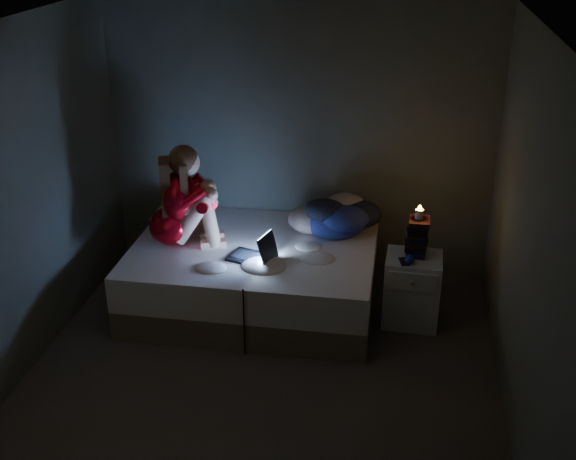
% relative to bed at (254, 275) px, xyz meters
% --- Properties ---
extents(floor, '(3.60, 3.80, 0.02)m').
position_rel_bed_xyz_m(floor, '(0.27, -1.10, -0.30)').
color(floor, black).
rests_on(floor, ground).
extents(ceiling, '(3.60, 3.80, 0.02)m').
position_rel_bed_xyz_m(ceiling, '(0.27, -1.10, 2.32)').
color(ceiling, silver).
rests_on(ceiling, ground).
extents(wall_back, '(3.60, 0.02, 2.60)m').
position_rel_bed_xyz_m(wall_back, '(0.27, 0.81, 1.01)').
color(wall_back, '#434A3B').
rests_on(wall_back, ground).
extents(wall_front, '(3.60, 0.02, 2.60)m').
position_rel_bed_xyz_m(wall_front, '(0.27, -3.01, 1.01)').
color(wall_front, '#434A3B').
rests_on(wall_front, ground).
extents(wall_left, '(0.02, 3.80, 2.60)m').
position_rel_bed_xyz_m(wall_left, '(-1.54, -1.10, 1.01)').
color(wall_left, '#434A3B').
rests_on(wall_left, ground).
extents(wall_right, '(0.02, 3.80, 2.60)m').
position_rel_bed_xyz_m(wall_right, '(2.08, -1.10, 1.01)').
color(wall_right, '#434A3B').
rests_on(wall_right, ground).
extents(bed, '(2.11, 1.58, 0.58)m').
position_rel_bed_xyz_m(bed, '(0.00, 0.00, 0.00)').
color(bed, silver).
rests_on(bed, ground).
extents(pillow, '(0.50, 0.35, 0.14)m').
position_rel_bed_xyz_m(pillow, '(-0.73, 0.27, 0.36)').
color(pillow, silver).
rests_on(pillow, bed).
extents(woman, '(0.66, 0.54, 0.92)m').
position_rel_bed_xyz_m(woman, '(-0.70, -0.12, 0.75)').
color(woman, '#910008').
rests_on(woman, bed).
extents(laptop, '(0.44, 0.36, 0.27)m').
position_rel_bed_xyz_m(laptop, '(0.03, -0.25, 0.42)').
color(laptop, black).
rests_on(laptop, bed).
extents(clothes_pile, '(0.75, 0.68, 0.37)m').
position_rel_bed_xyz_m(clothes_pile, '(0.67, 0.36, 0.47)').
color(clothes_pile, navy).
rests_on(clothes_pile, bed).
extents(nightstand, '(0.48, 0.43, 0.62)m').
position_rel_bed_xyz_m(nightstand, '(1.39, -0.08, 0.02)').
color(nightstand, silver).
rests_on(nightstand, ground).
extents(book_stack, '(0.19, 0.25, 0.33)m').
position_rel_bed_xyz_m(book_stack, '(1.40, -0.01, 0.50)').
color(book_stack, black).
rests_on(book_stack, nightstand).
extents(candle, '(0.07, 0.07, 0.08)m').
position_rel_bed_xyz_m(candle, '(1.40, -0.01, 0.70)').
color(candle, beige).
rests_on(candle, book_stack).
extents(phone, '(0.10, 0.15, 0.01)m').
position_rel_bed_xyz_m(phone, '(1.31, -0.19, 0.34)').
color(phone, black).
rests_on(phone, nightstand).
extents(blue_orb, '(0.08, 0.08, 0.08)m').
position_rel_bed_xyz_m(blue_orb, '(1.35, -0.21, 0.37)').
color(blue_orb, navy).
rests_on(blue_orb, nightstand).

